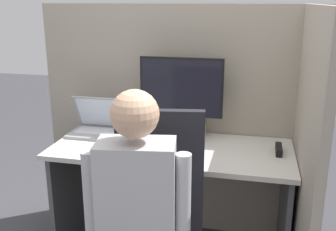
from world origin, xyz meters
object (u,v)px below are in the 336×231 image
object	(u,v)px
paper_box	(181,132)
monitor	(181,91)
person	(132,212)
laptop	(99,127)
stapler	(279,149)
office_chair	(149,231)
carrot_toy	(158,156)

from	to	relation	value
paper_box	monitor	size ratio (longest dim) A/B	0.56
paper_box	person	size ratio (longest dim) A/B	0.24
laptop	stapler	size ratio (longest dim) A/B	2.44
laptop	person	distance (m)	1.07
stapler	office_chair	size ratio (longest dim) A/B	0.14
carrot_toy	office_chair	xyz separation A→B (m)	(0.05, -0.40, -0.22)
stapler	monitor	bearing A→B (deg)	167.28
monitor	person	size ratio (longest dim) A/B	0.42
paper_box	person	world-z (taller)	person
carrot_toy	person	distance (m)	0.56
person	carrot_toy	bearing A→B (deg)	92.76
carrot_toy	monitor	bearing A→B (deg)	82.85
stapler	person	size ratio (longest dim) A/B	0.12
laptop	carrot_toy	bearing A→B (deg)	-35.90
paper_box	laptop	size ratio (longest dim) A/B	0.80
carrot_toy	person	bearing A→B (deg)	-87.24
carrot_toy	office_chair	distance (m)	0.46
monitor	person	world-z (taller)	monitor
monitor	office_chair	distance (m)	0.96
laptop	stapler	xyz separation A→B (m)	(1.18, -0.09, -0.03)
laptop	office_chair	bearing A→B (deg)	-53.86
paper_box	laptop	bearing A→B (deg)	-175.08
office_chair	person	distance (m)	0.26
office_chair	carrot_toy	bearing A→B (deg)	97.71
monitor	paper_box	bearing A→B (deg)	-90.00
laptop	stapler	distance (m)	1.18
paper_box	office_chair	size ratio (longest dim) A/B	0.27
monitor	laptop	distance (m)	0.62
stapler	office_chair	distance (m)	0.94
paper_box	stapler	bearing A→B (deg)	-12.48
stapler	office_chair	world-z (taller)	office_chair
laptop	person	bearing A→B (deg)	-60.24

